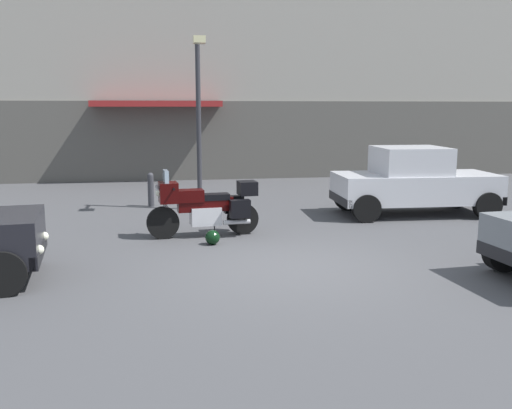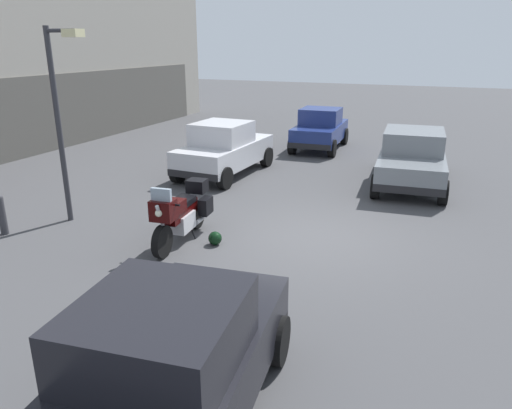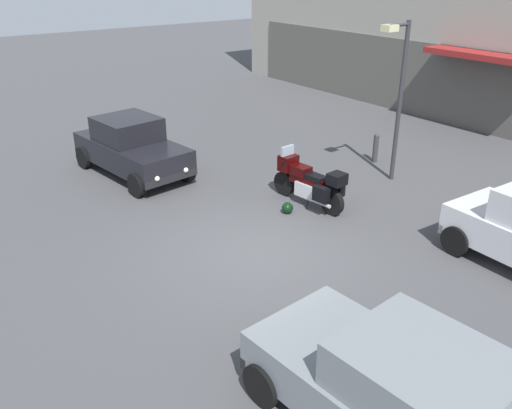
# 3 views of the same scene
# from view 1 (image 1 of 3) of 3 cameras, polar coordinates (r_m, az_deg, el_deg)

# --- Properties ---
(ground_plane) EXTENTS (80.00, 80.00, 0.00)m
(ground_plane) POSITION_cam_1_polar(r_m,az_deg,el_deg) (9.29, 3.73, -6.25)
(ground_plane) COLOR #424244
(building_facade_rear) EXTENTS (32.30, 3.40, 9.65)m
(building_facade_rear) POSITION_cam_1_polar(r_m,az_deg,el_deg) (21.69, -4.08, 15.58)
(building_facade_rear) COLOR gray
(building_facade_rear) RESTS_ON ground
(motorcycle) EXTENTS (2.26, 0.84, 1.36)m
(motorcycle) POSITION_cam_1_polar(r_m,az_deg,el_deg) (11.33, -5.13, -0.14)
(motorcycle) COLOR black
(motorcycle) RESTS_ON ground
(helmet) EXTENTS (0.28, 0.28, 0.28)m
(helmet) POSITION_cam_1_polar(r_m,az_deg,el_deg) (10.71, -4.42, -3.33)
(helmet) COLOR black
(helmet) RESTS_ON ground
(car_hatchback_near) EXTENTS (3.93, 1.93, 1.64)m
(car_hatchback_near) POSITION_cam_1_polar(r_m,az_deg,el_deg) (14.10, 15.66, 2.25)
(car_hatchback_near) COLOR silver
(car_hatchback_near) RESTS_ON ground
(streetlamp_curbside) EXTENTS (0.28, 0.94, 4.26)m
(streetlamp_curbside) POSITION_cam_1_polar(r_m,az_deg,el_deg) (14.06, -5.81, 9.99)
(streetlamp_curbside) COLOR #2D2D33
(streetlamp_curbside) RESTS_ON ground
(bollard_curbside) EXTENTS (0.16, 0.16, 0.90)m
(bollard_curbside) POSITION_cam_1_polar(r_m,az_deg,el_deg) (15.01, -10.59, 1.60)
(bollard_curbside) COLOR #333338
(bollard_curbside) RESTS_ON ground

